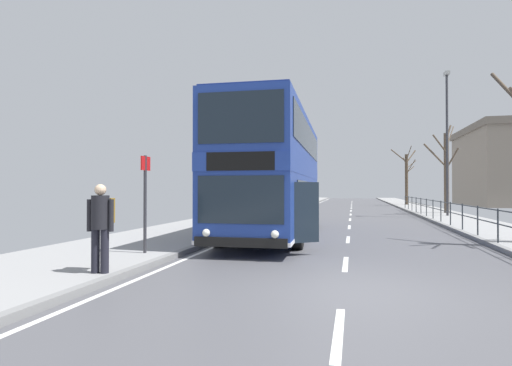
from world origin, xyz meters
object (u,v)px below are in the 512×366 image
(double_decker_bus_main, at_px, (276,174))
(bare_tree_far_01, at_px, (446,169))
(pedestrian_with_backpack, at_px, (101,221))
(bus_stop_sign_near, at_px, (145,192))
(street_lamp_far_side, at_px, (447,133))
(bare_tree_far_00, at_px, (407,176))

(double_decker_bus_main, bearing_deg, bare_tree_far_01, 58.49)
(pedestrian_with_backpack, xyz_separation_m, bus_stop_sign_near, (-0.39, 2.48, 0.53))
(pedestrian_with_backpack, bearing_deg, street_lamp_far_side, 62.56)
(bare_tree_far_01, bearing_deg, bare_tree_far_00, 92.92)
(double_decker_bus_main, bearing_deg, street_lamp_far_side, 53.76)
(double_decker_bus_main, distance_m, bare_tree_far_00, 30.86)
(pedestrian_with_backpack, height_order, bus_stop_sign_near, bus_stop_sign_near)
(double_decker_bus_main, bearing_deg, pedestrian_with_backpack, -102.78)
(pedestrian_with_backpack, height_order, bare_tree_far_01, bare_tree_far_01)
(pedestrian_with_backpack, height_order, bare_tree_far_00, bare_tree_far_00)
(street_lamp_far_side, bearing_deg, bus_stop_sign_near, -121.58)
(pedestrian_with_backpack, distance_m, bare_tree_far_00, 39.55)
(double_decker_bus_main, relative_size, bus_stop_sign_near, 4.70)
(double_decker_bus_main, relative_size, bare_tree_far_01, 1.92)
(bus_stop_sign_near, distance_m, street_lamp_far_side, 20.86)
(street_lamp_far_side, relative_size, bare_tree_far_01, 1.44)
(street_lamp_far_side, xyz_separation_m, bare_tree_far_00, (-0.19, 18.16, -2.06))
(bare_tree_far_00, relative_size, bare_tree_far_01, 0.98)
(bare_tree_far_00, bearing_deg, double_decker_bus_main, -105.56)
(pedestrian_with_backpack, bearing_deg, bare_tree_far_00, 75.05)
(double_decker_bus_main, distance_m, bus_stop_sign_near, 6.43)
(bus_stop_sign_near, bearing_deg, street_lamp_far_side, 58.42)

